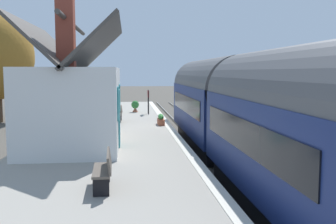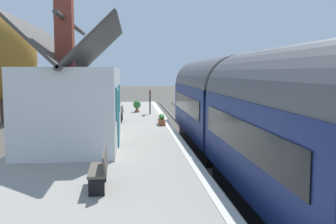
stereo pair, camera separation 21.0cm
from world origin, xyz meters
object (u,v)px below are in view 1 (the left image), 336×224
station_building (75,102)px  bench_mid_platform (104,169)px  planter_under_sign (135,106)px  planter_bench_right (90,109)px  station_sign_board (148,96)px  train (240,111)px  planter_corner_building (106,119)px  planter_by_door (87,105)px  planter_edge_far (97,104)px  bench_near_building (119,113)px  planter_edge_near (110,102)px  planter_bench_left (161,120)px

station_building → bench_mid_platform: bearing=-166.4°
planter_under_sign → planter_bench_right: size_ratio=0.89×
bench_mid_platform → station_sign_board: (16.18, -1.91, 0.71)m
train → station_sign_board: train is taller
planter_under_sign → planter_corner_building: 7.08m
planter_by_door → station_sign_board: (-3.66, -4.33, 0.86)m
planter_edge_far → planter_by_door: 1.30m
planter_edge_far → station_building: bearing=-178.7°
planter_under_sign → planter_by_door: (2.31, 3.50, -0.09)m
bench_mid_platform → station_sign_board: station_sign_board is taller
station_sign_board → planter_by_door: bearing=49.8°
station_building → planter_corner_building: (4.86, -0.86, -1.21)m
bench_mid_platform → planter_bench_right: (15.06, 1.73, 0.00)m
bench_near_building → station_building: bearing=167.3°
bench_mid_platform → planter_corner_building: (10.64, 0.54, -0.08)m
planter_edge_far → planter_bench_right: 5.90m
station_building → planter_edge_near: bearing=-2.4°
bench_mid_platform → station_sign_board: size_ratio=0.90×
station_building → bench_mid_platform: size_ratio=4.67×
planter_by_door → station_sign_board: bearing=-130.2°
planter_edge_near → planter_edge_far: bearing=63.0°
planter_corner_building → planter_bench_right: planter_bench_right is taller
bench_mid_platform → planter_by_door: 19.99m
station_sign_board → train: bearing=-166.0°
planter_by_door → station_sign_board: 5.74m
planter_bench_right → planter_edge_far: bearing=0.2°
planter_under_sign → planter_bench_left: size_ratio=0.79×
planter_bench_right → planter_bench_left: bearing=-135.5°
train → planter_by_door: 16.53m
bench_near_building → planter_corner_building: (-1.76, 0.63, -0.08)m
planter_corner_building → planter_bench_left: 2.84m
planter_edge_far → planter_corner_building: bearing=-173.3°
planter_edge_far → planter_bench_right: planter_bench_right is taller
planter_edge_far → planter_corner_building: (-10.31, -1.21, 0.08)m
bench_near_building → station_sign_board: size_ratio=0.90×
bench_mid_platform → planter_edge_near: size_ratio=1.52×
planter_edge_far → planter_bench_right: size_ratio=0.93×
bench_near_building → planter_bench_right: (2.65, 1.82, 0.00)m
planter_edge_near → planter_by_door: 1.76m
station_building → planter_by_door: station_building is taller
planter_under_sign → station_sign_board: (-1.36, -0.83, 0.77)m
station_building → planter_edge_far: size_ratio=8.01×
planter_edge_far → planter_edge_near: (-0.50, -0.97, 0.17)m
planter_by_door → planter_corner_building: bearing=-168.4°
train → planter_bench_left: size_ratio=18.70×
planter_bench_left → planter_edge_near: bearing=17.9°
bench_near_building → bench_mid_platform: (-12.41, 0.08, 0.00)m
planter_corner_building → planter_bench_left: bearing=-83.2°
planter_edge_far → planter_under_sign: planter_under_sign is taller
planter_edge_near → bench_mid_platform: bearing=-177.8°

